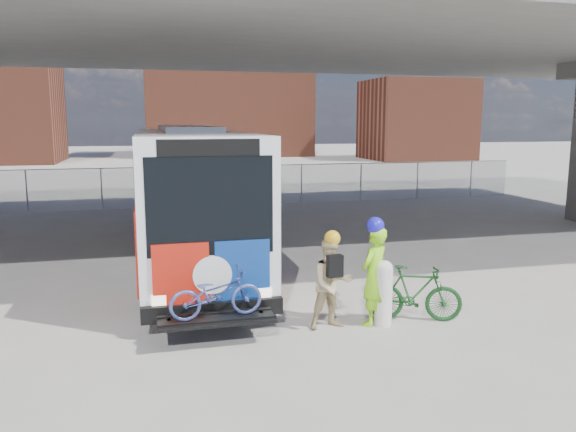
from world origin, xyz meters
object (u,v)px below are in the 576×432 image
object	(u,v)px
cyclist_hivis	(374,273)
bike_parked	(415,293)
bollard	(384,291)
bus	(186,183)
cyclist_tan	(332,283)

from	to	relation	value
cyclist_hivis	bike_parked	bearing A→B (deg)	142.86
bollard	bike_parked	distance (m)	0.71
bus	bollard	size ratio (longest dim) A/B	10.27
bus	cyclist_tan	bearing A→B (deg)	-71.13
cyclist_hivis	cyclist_tan	xyz separation A→B (m)	(-0.84, -0.00, -0.12)
bollard	cyclist_tan	xyz separation A→B (m)	(-0.99, 0.09, 0.20)
cyclist_tan	cyclist_hivis	bearing A→B (deg)	-6.27
bollard	cyclist_tan	size ratio (longest dim) A/B	0.68
bus	cyclist_tan	xyz separation A→B (m)	(2.17, -6.34, -1.23)
bollard	cyclist_tan	world-z (taller)	cyclist_tan
bus	cyclist_hivis	distance (m)	7.10
cyclist_tan	bike_parked	distance (m)	1.71
cyclist_hivis	bollard	bearing A→B (deg)	111.33
bus	bike_parked	world-z (taller)	bus
cyclist_hivis	cyclist_tan	size ratio (longest dim) A/B	1.11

